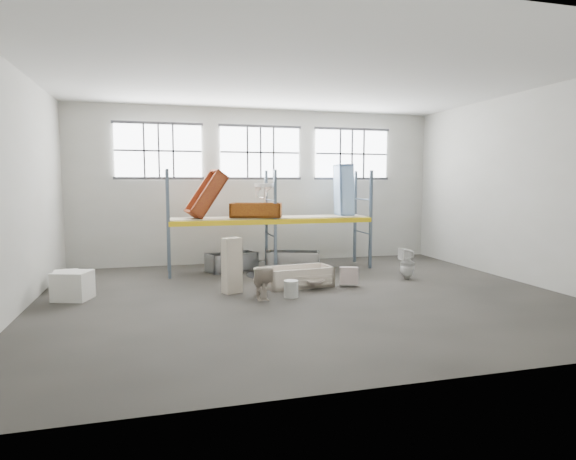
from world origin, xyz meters
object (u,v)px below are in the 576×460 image
object	(u,v)px
bathtub_beige	(298,277)
toilet_beige	(261,281)
steel_tub_right	(293,261)
cistern_tall	(232,265)
blue_tub_upright	(344,190)
carton_near	(73,286)
toilet_white	(407,263)
bucket	(291,289)
steel_tub_left	(232,262)
rust_tub_flat	(256,210)

from	to	relation	value
bathtub_beige	toilet_beige	world-z (taller)	toilet_beige
steel_tub_right	cistern_tall	bearing A→B (deg)	-132.40
bathtub_beige	blue_tub_upright	distance (m)	4.13
steel_tub_right	carton_near	world-z (taller)	carton_near
carton_near	steel_tub_right	bearing A→B (deg)	20.25
blue_tub_upright	carton_near	bearing A→B (deg)	-160.63
toilet_white	carton_near	world-z (taller)	toilet_white
blue_tub_upright	bucket	world-z (taller)	blue_tub_upright
bathtub_beige	toilet_beige	size ratio (longest dim) A/B	2.21
bucket	cistern_tall	bearing A→B (deg)	147.46
bathtub_beige	steel_tub_left	world-z (taller)	steel_tub_left
steel_tub_right	bucket	world-z (taller)	steel_tub_right
carton_near	rust_tub_flat	bearing A→B (deg)	26.25
blue_tub_upright	cistern_tall	bearing A→B (deg)	-143.70
steel_tub_left	carton_near	world-z (taller)	carton_near
bathtub_beige	carton_near	bearing A→B (deg)	174.40
cistern_tall	blue_tub_upright	size ratio (longest dim) A/B	0.83
toilet_white	toilet_beige	bearing A→B (deg)	-75.43
toilet_beige	bucket	xyz separation A→B (m)	(0.67, -0.11, -0.19)
bathtub_beige	rust_tub_flat	xyz separation A→B (m)	(-0.61, 2.33, 1.57)
toilet_beige	cistern_tall	xyz separation A→B (m)	(-0.57, 0.68, 0.28)
toilet_beige	toilet_white	world-z (taller)	toilet_white
cistern_tall	toilet_white	size ratio (longest dim) A/B	1.54
bathtub_beige	blue_tub_upright	xyz separation A→B (m)	(2.29, 2.68, 2.15)
steel_tub_left	steel_tub_right	bearing A→B (deg)	-14.15
cistern_tall	toilet_white	xyz separation A→B (m)	(4.87, 0.37, -0.23)
blue_tub_upright	toilet_white	bearing A→B (deg)	-71.73
cistern_tall	steel_tub_left	distance (m)	2.92
toilet_white	steel_tub_right	world-z (taller)	toilet_white
rust_tub_flat	bucket	world-z (taller)	rust_tub_flat
toilet_beige	toilet_white	distance (m)	4.43
toilet_white	steel_tub_right	size ratio (longest dim) A/B	0.55
bathtub_beige	blue_tub_upright	bearing A→B (deg)	44.04
bathtub_beige	cistern_tall	bearing A→B (deg)	-176.55
toilet_white	blue_tub_upright	world-z (taller)	blue_tub_upright
cistern_tall	bucket	xyz separation A→B (m)	(1.25, -0.80, -0.47)
toilet_white	steel_tub_right	distance (m)	3.37
bathtub_beige	cistern_tall	world-z (taller)	cistern_tall
rust_tub_flat	steel_tub_left	bearing A→B (deg)	158.83
bucket	toilet_white	bearing A→B (deg)	17.79
cistern_tall	rust_tub_flat	world-z (taller)	rust_tub_flat
bathtub_beige	toilet_beige	xyz separation A→B (m)	(-1.16, -0.95, 0.13)
steel_tub_left	toilet_white	bearing A→B (deg)	-29.27
cistern_tall	toilet_white	bearing A→B (deg)	-18.90
blue_tub_upright	bathtub_beige	bearing A→B (deg)	-130.50
toilet_beige	blue_tub_upright	xyz separation A→B (m)	(3.45, 3.64, 2.01)
bucket	carton_near	world-z (taller)	carton_near
toilet_beige	cistern_tall	world-z (taller)	cistern_tall
toilet_beige	steel_tub_left	xyz separation A→B (m)	(-0.16, 3.55, -0.12)
toilet_white	cistern_tall	bearing A→B (deg)	-84.83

